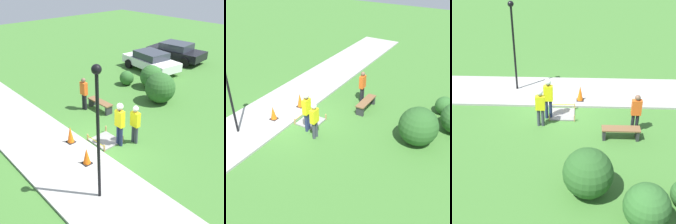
# 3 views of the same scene
# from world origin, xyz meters

# --- Properties ---
(ground_plane) EXTENTS (60.00, 60.00, 0.00)m
(ground_plane) POSITION_xyz_m (0.00, 0.00, 0.00)
(ground_plane) COLOR #3D702D
(sidewalk) EXTENTS (28.00, 3.02, 0.10)m
(sidewalk) POSITION_xyz_m (0.00, -1.51, 0.05)
(sidewalk) COLOR #9E9E99
(sidewalk) RESTS_ON ground_plane
(wet_concrete_patch) EXTENTS (1.16, 1.08, 0.32)m
(wet_concrete_patch) POSITION_xyz_m (-0.23, 0.66, 0.04)
(wet_concrete_patch) COLOR gray
(wet_concrete_patch) RESTS_ON ground_plane
(traffic_cone_near_patch) EXTENTS (0.34, 0.34, 0.75)m
(traffic_cone_near_patch) POSITION_xyz_m (-1.04, -0.56, 0.47)
(traffic_cone_near_patch) COLOR black
(traffic_cone_near_patch) RESTS_ON sidewalk
(traffic_cone_far_patch) EXTENTS (0.34, 0.34, 0.68)m
(traffic_cone_far_patch) POSITION_xyz_m (0.57, -0.93, 0.43)
(traffic_cone_far_patch) COLOR black
(traffic_cone_far_patch) RESTS_ON sidewalk
(park_bench) EXTENTS (1.55, 0.44, 0.51)m
(park_bench) POSITION_xyz_m (-2.68, 2.40, 0.35)
(park_bench) COLOR #2D2D33
(park_bench) RESTS_ON ground_plane
(worker_supervisor) EXTENTS (0.40, 0.25, 1.74)m
(worker_supervisor) POSITION_xyz_m (0.65, 1.55, 1.03)
(worker_supervisor) COLOR #383D47
(worker_supervisor) RESTS_ON ground_plane
(worker_assistant) EXTENTS (0.40, 0.28, 1.94)m
(worker_assistant) POSITION_xyz_m (0.36, 0.94, 1.19)
(worker_assistant) COLOR navy
(worker_assistant) RESTS_ON ground_plane
(bystander_in_orange_shirt) EXTENTS (0.40, 0.23, 1.74)m
(bystander_in_orange_shirt) POSITION_xyz_m (-3.30, 1.86, 0.99)
(bystander_in_orange_shirt) COLOR black
(bystander_in_orange_shirt) RESTS_ON ground_plane
(shrub_rounded_mid) EXTENTS (1.66, 1.66, 1.66)m
(shrub_rounded_mid) POSITION_xyz_m (-1.27, 5.49, 0.83)
(shrub_rounded_mid) COLOR #285623
(shrub_rounded_mid) RESTS_ON ground_plane
(shrub_rounded_far) EXTENTS (0.90, 0.90, 0.90)m
(shrub_rounded_far) POSITION_xyz_m (-4.31, 5.94, 0.45)
(shrub_rounded_far) COLOR #2D6028
(shrub_rounded_far) RESTS_ON ground_plane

